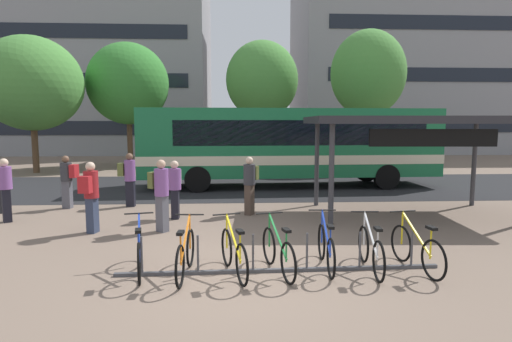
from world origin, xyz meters
The scene contains 26 objects.
ground centered at (0.00, 0.00, 0.00)m, with size 200.00×200.00×0.00m, color #7A6656.
bus_lane_asphalt centered at (0.00, 10.11, 0.00)m, with size 80.00×7.20×0.01m, color #232326.
city_bus centered at (2.17, 10.11, 1.78)m, with size 12.11×3.03×3.20m.
bike_rack centered at (0.75, 0.05, 0.09)m, with size 5.79×0.23×0.70m.
parked_bicycle_blue_0 centered at (-1.72, 0.08, 0.38)m, with size 0.55×1.70×0.99m.
parked_bicycle_orange_1 centered at (-0.90, -0.09, 0.38)m, with size 0.52×1.72×0.99m.
parked_bicycle_yellow_2 centered at (-0.07, -0.07, 0.38)m, with size 0.62×1.68×0.99m.
parked_bicycle_green_3 centered at (0.71, -0.02, 0.38)m, with size 0.59×1.69×0.99m.
parked_bicycle_blue_4 centered at (1.60, 0.18, 0.38)m, with size 0.52×1.72×0.99m.
parked_bicycle_white_5 centered at (2.36, -0.01, 0.38)m, with size 0.52×1.72×0.99m.
parked_bicycle_yellow_6 centered at (3.20, 0.00, 0.38)m, with size 0.52×1.71×0.99m.
transit_shelter centered at (5.01, 4.57, 2.64)m, with size 5.98×3.69×2.82m.
commuter_red_pack_0 centered at (-3.48, 2.93, 0.99)m, with size 0.41×0.57×1.72m.
commuter_olive_pack_1 centered at (-3.37, 6.17, 0.97)m, with size 0.54×0.36×1.69m.
commuter_olive_pack_2 centered at (0.40, 4.78, 0.97)m, with size 0.52×0.61×1.68m.
commuter_grey_pack_3 centered at (-1.68, 4.40, 0.93)m, with size 0.34×0.52×1.61m.
commuter_olive_pack_4 centered at (-1.83, 2.99, 1.02)m, with size 0.60×0.57×1.76m.
commuter_red_pack_5 centered at (-5.19, 5.98, 0.95)m, with size 0.56×0.39×1.64m.
commuter_teal_pack_6 centered at (-6.14, 4.23, 0.99)m, with size 0.55×0.60×1.71m.
trash_bin centered at (-6.98, 5.48, 0.52)m, with size 0.55×0.55×1.03m.
street_tree_0 centered at (7.57, 16.80, 5.41)m, with size 4.21×4.21×7.86m.
street_tree_1 centered at (1.68, 18.95, 5.23)m, with size 4.40×4.40×7.61m.
street_tree_2 centered at (-6.36, 18.77, 4.95)m, with size 4.80×4.80×7.38m.
street_tree_3 centered at (-10.55, 15.63, 4.66)m, with size 5.18×5.18×7.10m.
building_left_wing centered at (-11.95, 32.98, 9.26)m, with size 18.96×12.64×18.52m.
building_right_wing centered at (19.01, 31.68, 10.07)m, with size 26.44×11.01×20.14m.
Camera 1 is at (-0.06, -7.15, 2.64)m, focal length 29.52 mm.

